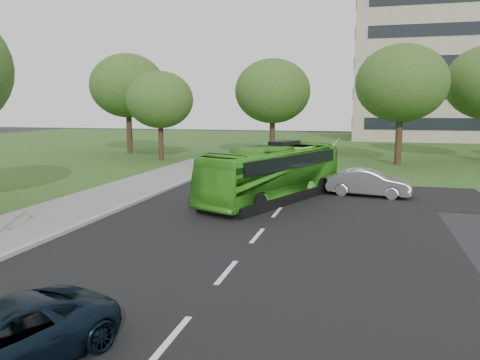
{
  "coord_description": "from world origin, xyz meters",
  "views": [
    {
      "loc": [
        3.67,
        -14.32,
        4.71
      ],
      "look_at": [
        -1.43,
        4.88,
        1.6
      ],
      "focal_mm": 35.0,
      "sensor_mm": 36.0,
      "label": 1
    }
  ],
  "objects_px": {
    "tree_park_b": "(273,91)",
    "tree_park_f": "(128,86)",
    "tree_park_a": "(160,100)",
    "bus": "(274,173)",
    "tree_park_c": "(402,83)",
    "sedan": "(369,183)"
  },
  "relations": [
    {
      "from": "tree_park_a",
      "to": "bus",
      "type": "relative_size",
      "value": 0.79
    },
    {
      "from": "tree_park_b",
      "to": "bus",
      "type": "distance_m",
      "value": 20.88
    },
    {
      "from": "bus",
      "to": "sedan",
      "type": "xyz_separation_m",
      "value": [
        4.69,
        2.46,
        -0.67
      ]
    },
    {
      "from": "tree_park_b",
      "to": "tree_park_f",
      "type": "relative_size",
      "value": 0.91
    },
    {
      "from": "tree_park_b",
      "to": "tree_park_c",
      "type": "distance_m",
      "value": 11.37
    },
    {
      "from": "tree_park_b",
      "to": "tree_park_f",
      "type": "height_order",
      "value": "tree_park_f"
    },
    {
      "from": "tree_park_b",
      "to": "tree_park_f",
      "type": "xyz_separation_m",
      "value": [
        -14.91,
        0.39,
        0.67
      ]
    },
    {
      "from": "tree_park_f",
      "to": "sedan",
      "type": "distance_m",
      "value": 30.18
    },
    {
      "from": "tree_park_a",
      "to": "tree_park_c",
      "type": "xyz_separation_m",
      "value": [
        20.34,
        1.67,
        1.26
      ]
    },
    {
      "from": "tree_park_c",
      "to": "bus",
      "type": "height_order",
      "value": "tree_park_c"
    },
    {
      "from": "sedan",
      "to": "tree_park_b",
      "type": "bearing_deg",
      "value": 34.26
    },
    {
      "from": "bus",
      "to": "sedan",
      "type": "relative_size",
      "value": 2.29
    },
    {
      "from": "tree_park_b",
      "to": "tree_park_a",
      "type": "bearing_deg",
      "value": -155.04
    },
    {
      "from": "tree_park_a",
      "to": "tree_park_c",
      "type": "bearing_deg",
      "value": 4.7
    },
    {
      "from": "tree_park_c",
      "to": "sedan",
      "type": "height_order",
      "value": "tree_park_c"
    },
    {
      "from": "tree_park_f",
      "to": "sedan",
      "type": "relative_size",
      "value": 2.3
    },
    {
      "from": "tree_park_a",
      "to": "tree_park_f",
      "type": "xyz_separation_m",
      "value": [
        -5.62,
        4.71,
        1.47
      ]
    },
    {
      "from": "tree_park_c",
      "to": "tree_park_b",
      "type": "bearing_deg",
      "value": 166.49
    },
    {
      "from": "tree_park_c",
      "to": "sedan",
      "type": "xyz_separation_m",
      "value": [
        -2.41,
        -14.82,
        -5.87
      ]
    },
    {
      "from": "tree_park_f",
      "to": "bus",
      "type": "bearing_deg",
      "value": -47.14
    },
    {
      "from": "tree_park_b",
      "to": "tree_park_f",
      "type": "distance_m",
      "value": 14.93
    },
    {
      "from": "sedan",
      "to": "tree_park_c",
      "type": "bearing_deg",
      "value": -1.26
    }
  ]
}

